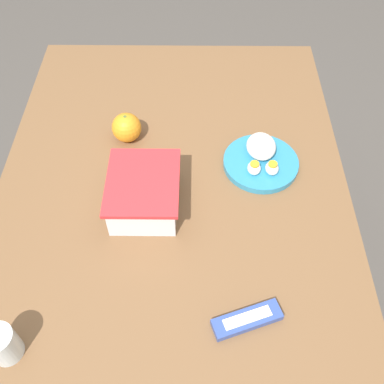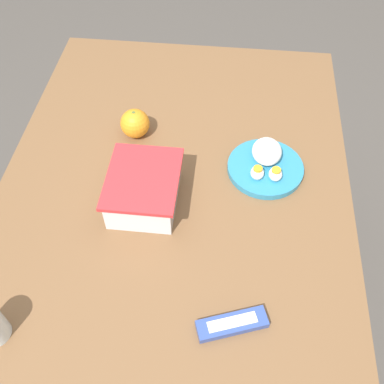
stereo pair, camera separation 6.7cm
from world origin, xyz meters
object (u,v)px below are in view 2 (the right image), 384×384
Objects in this scene: candy_bar at (232,324)px; food_container at (144,190)px; orange_fruit at (135,123)px; rice_plate at (266,163)px.

food_container is at bearing 37.46° from candy_bar.
orange_fruit reaches higher than candy_bar.
rice_plate is (-0.09, -0.37, -0.02)m from orange_fruit.
rice_plate is at bearing -65.18° from food_container.
rice_plate is at bearing -8.48° from candy_bar.
orange_fruit is (0.23, 0.07, 0.00)m from food_container.
food_container reaches higher than orange_fruit.
candy_bar is at bearing -150.84° from orange_fruit.
orange_fruit is at bearing 75.67° from rice_plate.
orange_fruit is at bearing 15.87° from food_container.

